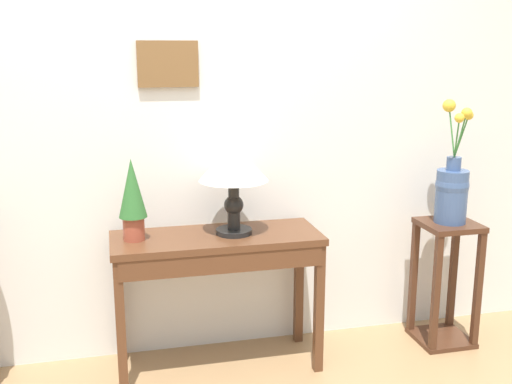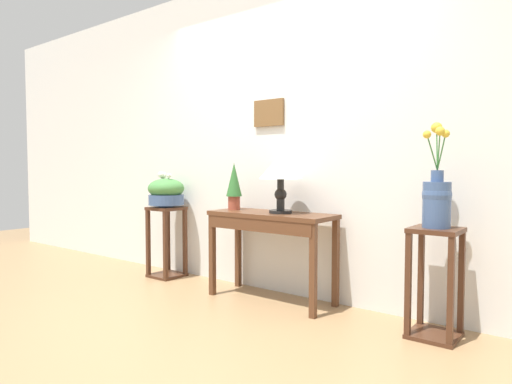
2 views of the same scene
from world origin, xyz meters
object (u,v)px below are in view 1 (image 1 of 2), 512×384
object	(u,v)px
console_table	(218,257)
potted_plant_on_console	(132,196)
pedestal_stand_right	(445,283)
table_lamp	(233,168)
flower_vase_tall_right	(452,187)

from	to	relation	value
console_table	potted_plant_on_console	bearing A→B (deg)	175.02
pedestal_stand_right	console_table	bearing A→B (deg)	-179.75
table_lamp	pedestal_stand_right	xyz separation A→B (m)	(1.20, -0.02, -0.71)
console_table	potted_plant_on_console	size ratio (longest dim) A/B	2.60
potted_plant_on_console	pedestal_stand_right	world-z (taller)	potted_plant_on_console
console_table	pedestal_stand_right	distance (m)	1.32
potted_plant_on_console	flower_vase_tall_right	distance (m)	1.70
console_table	flower_vase_tall_right	size ratio (longest dim) A/B	1.57
console_table	table_lamp	world-z (taller)	table_lamp
flower_vase_tall_right	potted_plant_on_console	bearing A→B (deg)	178.99
pedestal_stand_right	potted_plant_on_console	bearing A→B (deg)	179.00
console_table	table_lamp	size ratio (longest dim) A/B	2.28
table_lamp	flower_vase_tall_right	distance (m)	1.22
console_table	flower_vase_tall_right	bearing A→B (deg)	0.23
potted_plant_on_console	pedestal_stand_right	size ratio (longest dim) A/B	0.57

